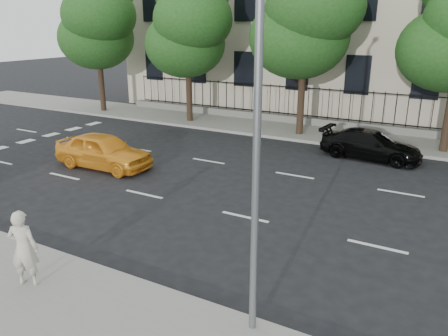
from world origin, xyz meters
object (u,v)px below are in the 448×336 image
at_px(black_sedan, 370,145).
at_px(woman_near, 24,248).
at_px(yellow_taxi, 103,151).
at_px(street_light, 272,62).

distance_m(black_sedan, woman_near, 14.99).
bearing_deg(black_sedan, yellow_taxi, 130.75).
bearing_deg(street_light, black_sedan, 91.63).
relative_size(street_light, black_sedan, 1.82).
bearing_deg(street_light, woman_near, -162.37).
xyz_separation_m(yellow_taxi, black_sedan, (9.54, 6.69, -0.09)).
relative_size(street_light, yellow_taxi, 1.87).
bearing_deg(woman_near, street_light, 173.38).
bearing_deg(black_sedan, street_light, -172.66).
relative_size(yellow_taxi, black_sedan, 0.97).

